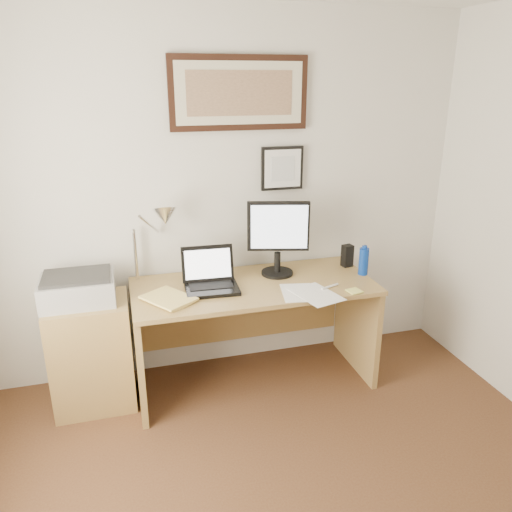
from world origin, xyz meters
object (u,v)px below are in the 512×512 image
object	(u,v)px
laptop	(210,280)
book	(154,305)
printer	(78,289)
side_cabinet	(92,354)
lcd_monitor	(278,235)
desk	(251,311)
water_bottle	(364,261)

from	to	relation	value
laptop	book	bearing A→B (deg)	-153.64
printer	side_cabinet	bearing A→B (deg)	-28.32
side_cabinet	lcd_monitor	bearing A→B (deg)	3.25
desk	lcd_monitor	distance (m)	0.57
water_bottle	laptop	xyz separation A→B (m)	(-1.07, 0.05, -0.04)
desk	printer	distance (m)	1.15
water_bottle	printer	world-z (taller)	water_bottle
side_cabinet	water_bottle	distance (m)	1.91
side_cabinet	water_bottle	world-z (taller)	water_bottle
water_bottle	laptop	bearing A→B (deg)	177.53
book	printer	distance (m)	0.51
book	laptop	size ratio (longest dim) A/B	0.88
lcd_monitor	laptop	bearing A→B (deg)	-167.59
desk	lcd_monitor	xyz separation A→B (m)	(0.21, 0.04, 0.53)
laptop	printer	bearing A→B (deg)	176.06
side_cabinet	desk	world-z (taller)	desk
side_cabinet	printer	distance (m)	0.46
side_cabinet	book	size ratio (longest dim) A/B	2.36
water_bottle	lcd_monitor	distance (m)	0.63
side_cabinet	lcd_monitor	distance (m)	1.44
side_cabinet	laptop	xyz separation A→B (m)	(0.78, -0.04, 0.44)
water_bottle	lcd_monitor	bearing A→B (deg)	164.92
water_bottle	book	world-z (taller)	water_bottle
laptop	lcd_monitor	size ratio (longest dim) A/B	0.68
water_bottle	desk	xyz separation A→B (m)	(-0.78, 0.12, -0.33)
book	laptop	world-z (taller)	laptop
water_bottle	laptop	size ratio (longest dim) A/B	0.54
water_bottle	lcd_monitor	xyz separation A→B (m)	(-0.57, 0.15, 0.20)
printer	book	bearing A→B (deg)	-29.03
book	desk	bearing A→B (deg)	21.23
side_cabinet	book	distance (m)	0.61
printer	lcd_monitor	bearing A→B (deg)	2.28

